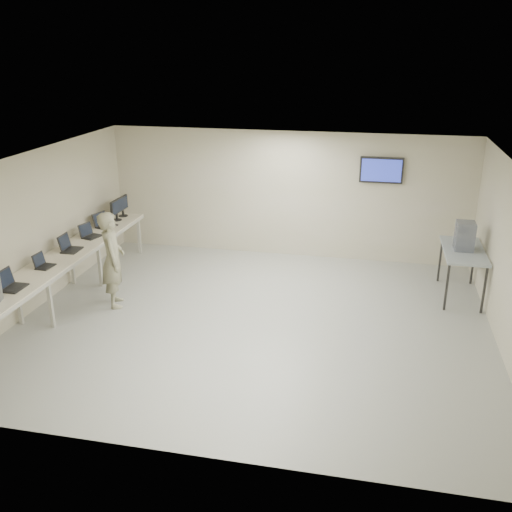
# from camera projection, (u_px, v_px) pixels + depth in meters

# --- Properties ---
(room) EXTENTS (8.01, 7.01, 2.81)m
(room) POSITION_uv_depth(u_px,v_px,m) (256.00, 244.00, 9.45)
(room) COLOR #9D9E93
(room) RESTS_ON ground
(workbench) EXTENTS (0.76, 6.00, 0.90)m
(workbench) POSITION_uv_depth(u_px,v_px,m) (60.00, 262.00, 10.31)
(workbench) COLOR beige
(workbench) RESTS_ON ground
(laptop_0) EXTENTS (0.33, 0.40, 0.31)m
(laptop_0) POSITION_uv_depth(u_px,v_px,m) (10.00, 284.00, 8.99)
(laptop_0) COLOR black
(laptop_0) RESTS_ON workbench
(laptop_1) EXTENTS (0.28, 0.33, 0.25)m
(laptop_1) POSITION_uv_depth(u_px,v_px,m) (43.00, 264.00, 9.86)
(laptop_1) COLOR black
(laptop_1) RESTS_ON workbench
(laptop_2) EXTENTS (0.33, 0.40, 0.31)m
(laptop_2) POSITION_uv_depth(u_px,v_px,m) (69.00, 247.00, 10.65)
(laptop_2) COLOR black
(laptop_2) RESTS_ON workbench
(laptop_3) EXTENTS (0.38, 0.42, 0.28)m
(laptop_3) POSITION_uv_depth(u_px,v_px,m) (89.00, 234.00, 11.39)
(laptop_3) COLOR black
(laptop_3) RESTS_ON workbench
(laptop_4) EXTENTS (0.43, 0.46, 0.31)m
(laptop_4) POSITION_uv_depth(u_px,v_px,m) (104.00, 223.00, 12.04)
(laptop_4) COLOR black
(laptop_4) RESTS_ON workbench
(monitor_near) EXTENTS (0.21, 0.46, 0.46)m
(monitor_near) POSITION_uv_depth(u_px,v_px,m) (116.00, 208.00, 12.42)
(monitor_near) COLOR black
(monitor_near) RESTS_ON workbench
(monitor_far) EXTENTS (0.20, 0.46, 0.45)m
(monitor_far) POSITION_uv_depth(u_px,v_px,m) (122.00, 204.00, 12.72)
(monitor_far) COLOR black
(monitor_far) RESTS_ON workbench
(soldier) EXTENTS (0.65, 0.77, 1.78)m
(soldier) POSITION_uv_depth(u_px,v_px,m) (113.00, 260.00, 10.26)
(soldier) COLOR gray
(soldier) RESTS_ON ground
(side_table) EXTENTS (0.74, 1.58, 0.95)m
(side_table) POSITION_uv_depth(u_px,v_px,m) (464.00, 253.00, 10.62)
(side_table) COLOR #949EA4
(side_table) RESTS_ON ground
(storage_bins) EXTENTS (0.33, 0.37, 0.53)m
(storage_bins) POSITION_uv_depth(u_px,v_px,m) (465.00, 236.00, 10.50)
(storage_bins) COLOR slate
(storage_bins) RESTS_ON side_table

